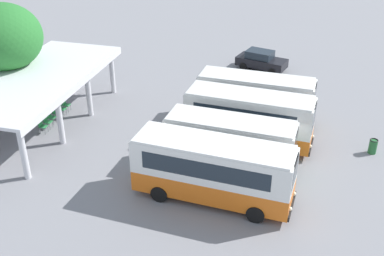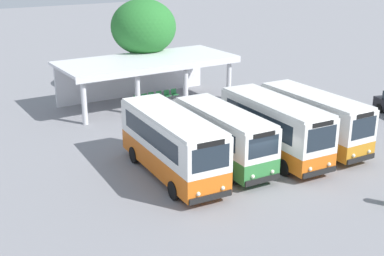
% 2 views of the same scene
% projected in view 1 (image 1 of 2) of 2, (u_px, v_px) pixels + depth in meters
% --- Properties ---
extents(ground_plane, '(180.00, 180.00, 0.00)m').
position_uv_depth(ground_plane, '(278.00, 173.00, 26.75)').
color(ground_plane, gray).
extents(city_bus_nearest_orange, '(2.87, 8.21, 3.31)m').
position_uv_depth(city_bus_nearest_orange, '(213.00, 169.00, 23.81)').
color(city_bus_nearest_orange, black).
rests_on(city_bus_nearest_orange, ground).
extents(city_bus_second_in_row, '(2.52, 7.29, 3.07)m').
position_uv_depth(city_bus_second_in_row, '(230.00, 142.00, 26.39)').
color(city_bus_second_in_row, black).
rests_on(city_bus_second_in_row, ground).
extents(city_bus_middle_cream, '(2.69, 7.80, 3.29)m').
position_uv_depth(city_bus_middle_cream, '(249.00, 117.00, 28.78)').
color(city_bus_middle_cream, black).
rests_on(city_bus_middle_cream, ground).
extents(city_bus_fourth_amber, '(2.43, 7.67, 3.18)m').
position_uv_depth(city_bus_fourth_amber, '(256.00, 97.00, 31.40)').
color(city_bus_fourth_amber, black).
rests_on(city_bus_fourth_amber, ground).
extents(parked_car_flank, '(2.73, 4.40, 1.62)m').
position_uv_depth(parked_car_flank, '(261.00, 60.00, 40.03)').
color(parked_car_flank, black).
rests_on(parked_car_flank, ground).
extents(terminal_canopy, '(13.09, 5.68, 3.40)m').
position_uv_depth(terminal_canopy, '(32.00, 86.00, 30.75)').
color(terminal_canopy, silver).
rests_on(terminal_canopy, ground).
extents(waiting_chair_end_by_column, '(0.45, 0.45, 0.86)m').
position_uv_depth(waiting_chair_end_by_column, '(42.00, 125.00, 30.56)').
color(waiting_chair_end_by_column, slate).
rests_on(waiting_chair_end_by_column, ground).
extents(waiting_chair_second_from_end, '(0.45, 0.45, 0.86)m').
position_uv_depth(waiting_chair_second_from_end, '(47.00, 121.00, 31.11)').
color(waiting_chair_second_from_end, slate).
rests_on(waiting_chair_second_from_end, ground).
extents(waiting_chair_middle_seat, '(0.45, 0.45, 0.86)m').
position_uv_depth(waiting_chair_middle_seat, '(51.00, 116.00, 31.69)').
color(waiting_chair_middle_seat, slate).
rests_on(waiting_chair_middle_seat, ground).
extents(waiting_chair_fourth_seat, '(0.45, 0.45, 0.86)m').
position_uv_depth(waiting_chair_fourth_seat, '(56.00, 112.00, 32.23)').
color(waiting_chair_fourth_seat, slate).
rests_on(waiting_chair_fourth_seat, ground).
extents(waiting_chair_fifth_seat, '(0.45, 0.45, 0.86)m').
position_uv_depth(waiting_chair_fifth_seat, '(61.00, 108.00, 32.77)').
color(waiting_chair_fifth_seat, slate).
rests_on(waiting_chair_fifth_seat, ground).
extents(waiting_chair_far_end_seat, '(0.45, 0.45, 0.86)m').
position_uv_depth(waiting_chair_far_end_seat, '(66.00, 104.00, 33.33)').
color(waiting_chair_far_end_seat, slate).
rests_on(waiting_chair_far_end_seat, ground).
extents(roadside_tree_behind_canopy, '(5.18, 5.18, 7.46)m').
position_uv_depth(roadside_tree_behind_canopy, '(2.00, 37.00, 31.26)').
color(roadside_tree_behind_canopy, brown).
rests_on(roadside_tree_behind_canopy, ground).
extents(litter_bin_apron, '(0.49, 0.49, 0.90)m').
position_uv_depth(litter_bin_apron, '(373.00, 146.00, 28.41)').
color(litter_bin_apron, '#266633').
rests_on(litter_bin_apron, ground).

